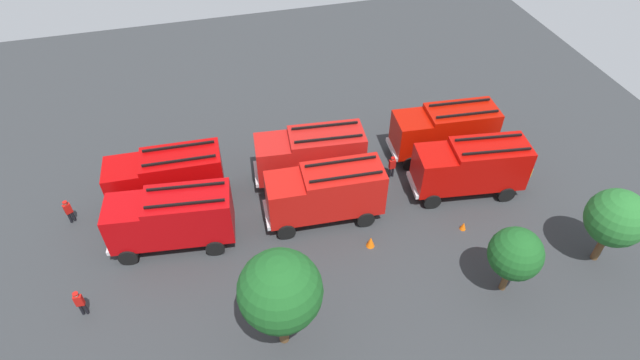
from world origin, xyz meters
The scene contains 17 objects.
ground_plane centered at (0.00, 0.00, 0.00)m, with size 56.12×56.12×0.00m, color #2D3033.
fire_truck_0 centered at (-9.40, -1.94, 2.15)m, with size 7.37×3.23×3.88m.
fire_truck_1 centered at (0.16, -1.79, 2.15)m, with size 7.39×3.29×3.88m.
fire_truck_2 centered at (9.34, -1.99, 2.15)m, with size 7.29×2.98×3.88m.
fire_truck_3 centered at (-9.38, 1.99, 2.15)m, with size 7.46×3.51×3.88m.
fire_truck_4 centered at (0.16, 1.91, 2.15)m, with size 7.32×3.07×3.88m.
fire_truck_5 centered at (9.21, 1.66, 2.15)m, with size 7.44×3.44×3.88m.
firefighter_0 centered at (15.44, -1.75, 0.96)m, with size 0.48×0.42×1.71m.
firefighter_1 centered at (10.34, -3.85, 0.93)m, with size 0.47×0.35×1.67m.
firefighter_2 centered at (-5.16, -0.58, 0.93)m, with size 0.43×0.27×1.67m.
firefighter_3 centered at (-13.49, 2.51, 0.93)m, with size 0.45×0.48×1.67m.
firefighter_4 centered at (14.26, 5.40, 1.02)m, with size 0.44×0.29×1.81m.
tree_0 centered at (-14.08, 9.08, 3.37)m, with size 3.23×3.23×5.01m.
tree_1 centered at (-7.83, 9.61, 2.94)m, with size 2.82×2.82×4.37m.
tree_2 centered at (4.42, 9.57, 4.13)m, with size 3.96×3.96×6.14m.
traffic_cone_0 centered at (-1.80, 4.87, 0.37)m, with size 0.51×0.51×0.73m, color #F2600C.
traffic_cone_1 centered at (-7.72, 5.07, 0.28)m, with size 0.39×0.39×0.55m, color #F2600C.
Camera 1 is at (6.18, 23.23, 23.63)m, focal length 28.87 mm.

